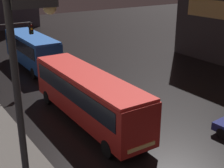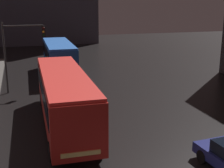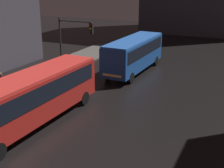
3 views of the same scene
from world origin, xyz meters
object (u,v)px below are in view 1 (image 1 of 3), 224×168
object	(u,v)px
bus_far	(32,48)
traffic_light_main	(8,44)
street_lamp_sidewalk	(29,121)
bus_near	(88,93)

from	to	relation	value
bus_far	traffic_light_main	xyz separation A→B (m)	(-3.75, -5.28, 1.87)
street_lamp_sidewalk	bus_far	bearing A→B (deg)	69.85
bus_far	bus_near	bearing A→B (deg)	85.37
street_lamp_sidewalk	traffic_light_main	bearing A→B (deg)	75.26
bus_near	street_lamp_sidewalk	xyz separation A→B (m)	(-6.88, -9.06, 3.80)
street_lamp_sidewalk	bus_near	bearing A→B (deg)	52.78
bus_far	street_lamp_sidewalk	size ratio (longest dim) A/B	1.10
bus_near	street_lamp_sidewalk	bearing A→B (deg)	54.24
bus_near	bus_far	xyz separation A→B (m)	(1.45, 13.66, 0.02)
bus_near	traffic_light_main	distance (m)	8.89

